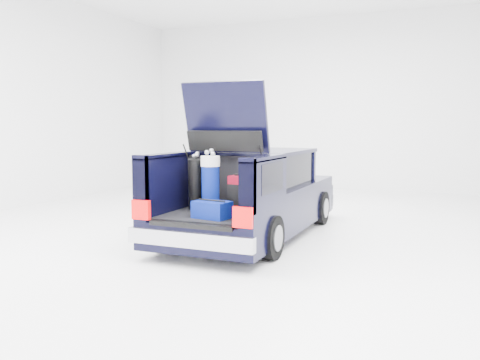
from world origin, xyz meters
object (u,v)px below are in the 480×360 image
at_px(car, 254,195).
at_px(blue_duffel, 212,210).
at_px(red_suitcase, 241,195).
at_px(black_golf_bag, 196,184).
at_px(blue_golf_bag, 210,184).

distance_m(car, blue_duffel, 1.87).
height_order(car, red_suitcase, car).
bearing_deg(black_golf_bag, red_suitcase, -25.47).
bearing_deg(car, red_suitcase, -76.10).
distance_m(blue_golf_bag, blue_duffel, 0.55).
height_order(red_suitcase, black_golf_bag, black_golf_bag).
distance_m(black_golf_bag, blue_duffel, 0.82).
height_order(blue_golf_bag, blue_duffel, blue_golf_bag).
xyz_separation_m(black_golf_bag, blue_duffel, (0.53, -0.56, -0.27)).
relative_size(car, blue_golf_bag, 5.06).
xyz_separation_m(car, red_suitcase, (0.33, -1.34, 0.19)).
bearing_deg(blue_golf_bag, blue_duffel, -40.08).
bearing_deg(blue_golf_bag, car, 107.45).
bearing_deg(blue_golf_bag, red_suitcase, 35.97).
bearing_deg(black_golf_bag, blue_duffel, -68.98).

